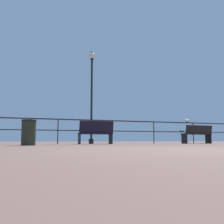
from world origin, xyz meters
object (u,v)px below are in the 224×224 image
bench_near_left (96,132)px  seagull_on_rail (187,121)px  lamppost_center (92,87)px  trash_bin (29,133)px  bench_near_right (198,133)px

bench_near_left → seagull_on_rail: 5.27m
lamppost_center → seagull_on_rail: (5.07, -0.29, -1.50)m
bench_near_left → lamppost_center: lamppost_center is taller
bench_near_left → trash_bin: 3.52m
lamppost_center → seagull_on_rail: size_ratio=13.15×
trash_bin → lamppost_center: bearing=50.1°
bench_near_right → trash_bin: (-7.90, -2.26, -0.13)m
bench_near_right → seagull_on_rail: bearing=91.9°
seagull_on_rail → trash_bin: (-7.88, -3.06, -0.80)m
lamppost_center → bench_near_right: bearing=-12.2°
seagull_on_rail → bench_near_left: bearing=-171.0°
bench_near_left → trash_bin: bench_near_left is taller
bench_near_right → lamppost_center: 5.64m
bench_near_right → lamppost_center: bearing=167.8°
bench_near_right → lamppost_center: lamppost_center is taller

